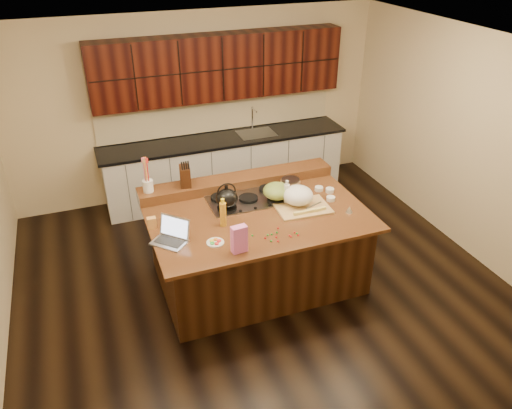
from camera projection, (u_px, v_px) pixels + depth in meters
name	position (u px, v px, depth m)	size (l,w,h in m)	color
room	(258.00, 178.00, 5.31)	(5.52, 5.02, 2.72)	black
island	(258.00, 247.00, 5.75)	(2.40, 1.60, 0.92)	black
back_ledge	(237.00, 181.00, 6.06)	(2.40, 0.30, 0.12)	black
cooktop	(248.00, 199.00, 5.76)	(0.92, 0.52, 0.05)	gray
back_counter	(224.00, 134.00, 7.39)	(3.70, 0.66, 2.40)	silver
kettle	(227.00, 198.00, 5.49)	(0.25, 0.25, 0.22)	black
green_bowl	(277.00, 191.00, 5.68)	(0.32, 0.32, 0.18)	olive
laptop	(172.00, 235.00, 5.02)	(0.43, 0.43, 0.24)	#B7B7BC
oil_bottle	(223.00, 214.00, 5.23)	(0.07, 0.07, 0.27)	gold
vinegar_bottle	(287.00, 194.00, 5.63)	(0.06, 0.06, 0.25)	silver
wooden_tray	(299.00, 198.00, 5.59)	(0.61, 0.49, 0.24)	tan
ramekin_a	(331.00, 199.00, 5.76)	(0.10, 0.10, 0.04)	white
ramekin_b	(319.00, 189.00, 5.97)	(0.10, 0.10, 0.04)	white
ramekin_c	(330.00, 190.00, 5.94)	(0.10, 0.10, 0.04)	white
strainer_bowl	(290.00, 184.00, 6.03)	(0.24, 0.24, 0.09)	#996B3F
kitchen_timer	(349.00, 209.00, 5.52)	(0.08, 0.08, 0.07)	silver
pink_bag	(239.00, 239.00, 4.81)	(0.15, 0.08, 0.29)	#F171CC
candy_plate	(215.00, 242.00, 5.00)	(0.18, 0.18, 0.01)	white
package_box	(152.00, 223.00, 5.21)	(0.09, 0.06, 0.13)	#E7A151
utensil_crock	(148.00, 186.00, 5.67)	(0.12, 0.12, 0.14)	white
knife_block	(185.00, 176.00, 5.78)	(0.12, 0.19, 0.24)	black
gumdrop_0	(265.00, 238.00, 5.07)	(0.02, 0.02, 0.02)	red
gumdrop_1	(277.00, 232.00, 5.16)	(0.02, 0.02, 0.02)	#198C26
gumdrop_2	(278.00, 241.00, 5.02)	(0.02, 0.02, 0.02)	red
gumdrop_3	(297.00, 234.00, 5.14)	(0.02, 0.02, 0.02)	#198C26
gumdrop_4	(298.00, 235.00, 5.11)	(0.02, 0.02, 0.02)	red
gumdrop_5	(290.00, 235.00, 5.12)	(0.02, 0.02, 0.02)	#198C26
gumdrop_6	(278.00, 228.00, 5.23)	(0.02, 0.02, 0.02)	red
gumdrop_7	(272.00, 234.00, 5.13)	(0.02, 0.02, 0.02)	#198C26
gumdrop_8	(290.00, 235.00, 5.11)	(0.02, 0.02, 0.02)	red
gumdrop_9	(268.00, 235.00, 5.12)	(0.02, 0.02, 0.02)	#198C26
gumdrop_10	(291.00, 237.00, 5.09)	(0.02, 0.02, 0.02)	red
gumdrop_11	(271.00, 241.00, 5.02)	(0.02, 0.02, 0.02)	#198C26
gumdrop_12	(295.00, 233.00, 5.16)	(0.02, 0.02, 0.02)	red
gumdrop_13	(252.00, 235.00, 5.11)	(0.02, 0.02, 0.02)	#198C26
gumdrop_14	(276.00, 237.00, 5.08)	(0.02, 0.02, 0.02)	red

